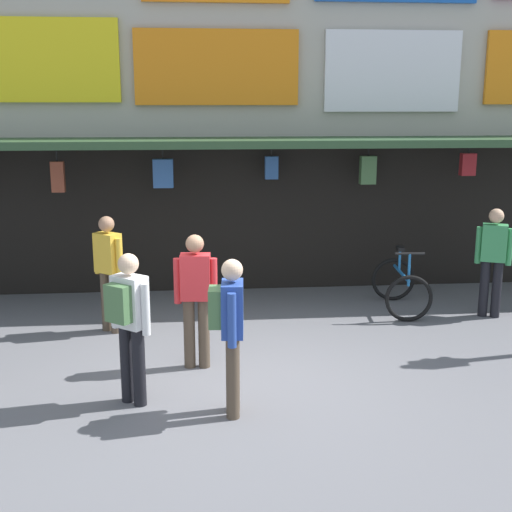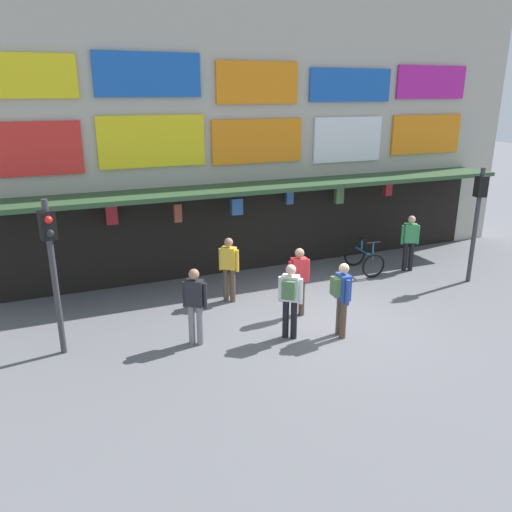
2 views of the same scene
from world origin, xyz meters
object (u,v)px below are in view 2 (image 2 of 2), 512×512
object	(u,v)px
traffic_light_near	(51,253)
pedestrian_in_green	(341,294)
traffic_light_far	(478,207)
bicycle_parked	(364,259)
pedestrian_in_red	(229,266)
pedestrian_in_blue	(195,302)
pedestrian_in_yellow	(299,278)
pedestrian_in_black	(410,239)
pedestrian_in_purple	(290,296)

from	to	relation	value
traffic_light_near	pedestrian_in_green	distance (m)	5.93
traffic_light_near	traffic_light_far	world-z (taller)	same
bicycle_parked	pedestrian_in_red	distance (m)	4.51
pedestrian_in_blue	pedestrian_in_yellow	xyz separation A→B (m)	(2.64, 0.45, 0.00)
pedestrian_in_black	traffic_light_far	bearing A→B (deg)	-54.40
traffic_light_far	pedestrian_in_yellow	xyz separation A→B (m)	(-5.50, -0.22, -1.19)
pedestrian_in_yellow	pedestrian_in_green	bearing A→B (deg)	-75.02
pedestrian_in_purple	traffic_light_near	bearing A→B (deg)	165.46
pedestrian_in_blue	pedestrian_in_black	world-z (taller)	same
traffic_light_far	pedestrian_in_black	xyz separation A→B (m)	(-1.01, 1.41, -1.16)
traffic_light_near	pedestrian_in_blue	world-z (taller)	traffic_light_near
traffic_light_near	pedestrian_in_red	world-z (taller)	traffic_light_near
pedestrian_in_red	bicycle_parked	bearing A→B (deg)	7.51
traffic_light_far	pedestrian_in_yellow	world-z (taller)	traffic_light_far
pedestrian_in_green	pedestrian_in_yellow	xyz separation A→B (m)	(-0.35, 1.31, -0.04)
pedestrian_in_yellow	pedestrian_in_black	size ratio (longest dim) A/B	1.00
traffic_light_far	pedestrian_in_black	bearing A→B (deg)	125.60
pedestrian_in_red	pedestrian_in_yellow	bearing A→B (deg)	-49.56
traffic_light_near	bicycle_parked	world-z (taller)	traffic_light_near
bicycle_parked	pedestrian_in_yellow	world-z (taller)	pedestrian_in_yellow
pedestrian_in_black	pedestrian_in_purple	bearing A→B (deg)	-153.34
traffic_light_near	pedestrian_in_yellow	world-z (taller)	traffic_light_near
pedestrian_in_green	pedestrian_in_blue	bearing A→B (deg)	163.94
traffic_light_far	pedestrian_in_black	world-z (taller)	traffic_light_far
pedestrian_in_blue	pedestrian_in_red	distance (m)	2.36
pedestrian_in_green	pedestrian_in_black	xyz separation A→B (m)	(4.14, 2.95, 0.00)
pedestrian_in_red	pedestrian_in_yellow	distance (m)	1.89
bicycle_parked	traffic_light_near	bearing A→B (deg)	-167.89
traffic_light_near	pedestrian_in_green	xyz separation A→B (m)	(5.61, -1.52, -1.16)
traffic_light_far	pedestrian_in_green	world-z (taller)	traffic_light_far
pedestrian_in_blue	bicycle_parked	bearing A→B (deg)	22.93
pedestrian_in_purple	pedestrian_in_red	xyz separation A→B (m)	(-0.52, 2.41, -0.04)
pedestrian_in_yellow	traffic_light_near	bearing A→B (deg)	177.76
traffic_light_near	pedestrian_in_blue	xyz separation A→B (m)	(2.62, -0.66, -1.19)
traffic_light_near	pedestrian_in_purple	xyz separation A→B (m)	(4.56, -1.18, -1.16)
traffic_light_far	pedestrian_in_red	bearing A→B (deg)	169.77
bicycle_parked	pedestrian_in_red	size ratio (longest dim) A/B	0.72
pedestrian_in_green	pedestrian_in_yellow	bearing A→B (deg)	104.98
pedestrian_in_green	bicycle_parked	bearing A→B (deg)	49.40
pedestrian_in_green	pedestrian_in_black	distance (m)	5.08
pedestrian_in_red	pedestrian_in_green	bearing A→B (deg)	-60.17
traffic_light_far	pedestrian_in_purple	size ratio (longest dim) A/B	1.90
pedestrian_in_blue	pedestrian_in_green	distance (m)	3.11
traffic_light_far	pedestrian_in_yellow	distance (m)	5.63
pedestrian_in_purple	pedestrian_in_yellow	bearing A→B (deg)	54.10
traffic_light_far	pedestrian_in_blue	size ratio (longest dim) A/B	1.90
pedestrian_in_purple	pedestrian_in_black	distance (m)	5.82
traffic_light_near	pedestrian_in_purple	bearing A→B (deg)	-14.54
traffic_light_far	pedestrian_in_purple	bearing A→B (deg)	-169.05
traffic_light_near	pedestrian_in_black	size ratio (longest dim) A/B	1.90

